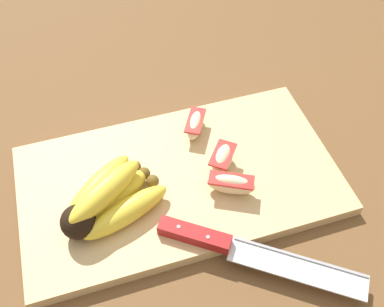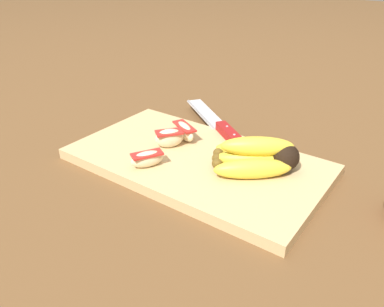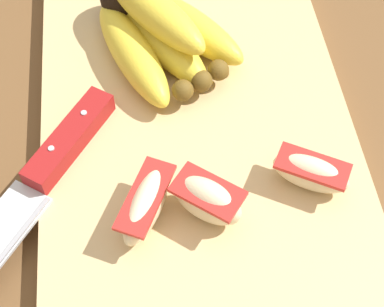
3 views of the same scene
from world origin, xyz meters
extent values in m
plane|color=brown|center=(0.00, 0.00, 0.00)|extent=(6.00, 6.00, 0.00)
cube|color=tan|center=(0.01, 0.01, 0.01)|extent=(0.47, 0.26, 0.02)
sphere|color=black|center=(0.16, 0.06, 0.05)|extent=(0.05, 0.05, 0.05)
ellipsoid|color=yellow|center=(0.09, 0.06, 0.04)|extent=(0.14, 0.08, 0.03)
sphere|color=brown|center=(0.05, 0.02, 0.04)|extent=(0.02, 0.02, 0.02)
ellipsoid|color=yellow|center=(0.11, 0.04, 0.04)|extent=(0.13, 0.10, 0.03)
sphere|color=brown|center=(0.06, 0.01, 0.04)|extent=(0.02, 0.02, 0.02)
ellipsoid|color=yellow|center=(0.12, 0.01, 0.04)|extent=(0.12, 0.11, 0.03)
sphere|color=brown|center=(0.07, -0.01, 0.04)|extent=(0.02, 0.02, 0.02)
ellipsoid|color=yellow|center=(0.12, 0.04, 0.07)|extent=(0.13, 0.10, 0.04)
cube|color=silver|center=(-0.10, 0.20, 0.02)|extent=(0.17, 0.13, 0.00)
cube|color=#99999E|center=(-0.11, 0.19, 0.02)|extent=(0.15, 0.11, 0.00)
cube|color=maroon|center=(0.01, 0.12, 0.03)|extent=(0.09, 0.08, 0.02)
cylinder|color=#B2B2B7|center=(0.03, 0.11, 0.04)|extent=(0.01, 0.01, 0.00)
cylinder|color=#B2B2B7|center=(0.00, 0.13, 0.04)|extent=(0.01, 0.01, 0.00)
ellipsoid|color=beige|center=(-0.06, 0.06, 0.04)|extent=(0.07, 0.05, 0.03)
cube|color=red|center=(-0.06, 0.06, 0.05)|extent=(0.07, 0.05, 0.00)
ellipsoid|color=beige|center=(-0.05, -0.07, 0.04)|extent=(0.05, 0.06, 0.03)
cube|color=red|center=(-0.05, -0.07, 0.04)|extent=(0.05, 0.06, 0.00)
ellipsoid|color=beige|center=(-0.06, 0.02, 0.04)|extent=(0.06, 0.06, 0.04)
cube|color=red|center=(-0.06, 0.02, 0.05)|extent=(0.05, 0.06, 0.00)
camera|label=1|loc=(0.10, 0.40, 0.57)|focal=42.02mm
camera|label=2|loc=(0.36, -0.50, 0.36)|focal=35.55mm
camera|label=3|loc=(-0.28, 0.06, 0.43)|focal=56.05mm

